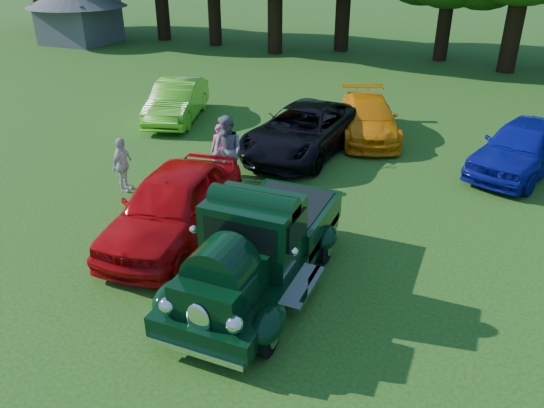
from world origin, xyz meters
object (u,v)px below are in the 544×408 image
at_px(spectator_grey, 227,151).
at_px(hero_pickup, 259,248).
at_px(red_convertible, 174,205).
at_px(spectator_pink, 221,151).
at_px(spectator_white, 122,165).
at_px(back_car_black, 303,130).
at_px(back_car_blue, 523,147).
at_px(back_car_lime, 177,101).
at_px(back_car_orange, 368,118).
at_px(gazebo, 77,5).

bearing_deg(spectator_grey, hero_pickup, -32.93).
distance_m(hero_pickup, red_convertible, 2.83).
bearing_deg(spectator_pink, hero_pickup, -65.11).
bearing_deg(spectator_white, back_car_black, -45.07).
bearing_deg(red_convertible, back_car_black, 75.79).
distance_m(back_car_black, back_car_blue, 6.58).
height_order(back_car_lime, spectator_white, spectator_white).
bearing_deg(back_car_orange, spectator_grey, -136.07).
xyz_separation_m(hero_pickup, gazebo, (-22.27, 20.74, 1.53)).
bearing_deg(spectator_pink, back_car_blue, 13.91).
distance_m(red_convertible, spectator_pink, 3.66).
bearing_deg(back_car_black, back_car_lime, 170.77).
relative_size(spectator_grey, spectator_white, 1.29).
distance_m(hero_pickup, gazebo, 30.47).
relative_size(spectator_pink, spectator_white, 1.01).
bearing_deg(back_car_orange, gazebo, 133.24).
distance_m(spectator_grey, gazebo, 25.54).
bearing_deg(back_car_black, spectator_grey, -104.44).
relative_size(hero_pickup, spectator_pink, 3.34).
xyz_separation_m(back_car_blue, spectator_white, (-10.05, -5.67, -0.03)).
height_order(red_convertible, spectator_grey, spectator_grey).
bearing_deg(spectator_pink, gazebo, 129.07).
bearing_deg(gazebo, spectator_grey, -40.42).
distance_m(red_convertible, spectator_white, 3.11).
height_order(back_car_lime, gazebo, gazebo).
xyz_separation_m(back_car_orange, gazebo, (-22.08, 11.03, 1.73)).
relative_size(back_car_black, back_car_blue, 1.18).
bearing_deg(hero_pickup, back_car_orange, 91.12).
xyz_separation_m(spectator_pink, spectator_grey, (0.46, -0.44, 0.21)).
height_order(back_car_blue, spectator_grey, spectator_grey).
xyz_separation_m(red_convertible, spectator_white, (-2.66, 1.61, -0.06)).
bearing_deg(gazebo, spectator_pink, -40.33).
bearing_deg(spectator_pink, back_car_black, 49.42).
relative_size(back_car_black, spectator_grey, 2.77).
bearing_deg(back_car_orange, spectator_pink, -141.89).
relative_size(red_convertible, back_car_orange, 1.04).
relative_size(hero_pickup, back_car_blue, 1.11).
bearing_deg(back_car_black, hero_pickup, -71.73).
distance_m(back_car_black, spectator_white, 5.89).
bearing_deg(spectator_pink, red_convertible, -89.74).
bearing_deg(spectator_white, back_car_orange, -43.98).
bearing_deg(back_car_blue, red_convertible, -114.62).
xyz_separation_m(back_car_lime, back_car_orange, (7.19, 0.92, -0.06)).
bearing_deg(red_convertible, back_car_orange, 68.02).
xyz_separation_m(red_convertible, back_car_orange, (2.43, 8.66, -0.15)).
bearing_deg(spectator_white, gazebo, 35.11).
distance_m(back_car_blue, spectator_grey, 8.67).
bearing_deg(back_car_orange, back_car_lime, 167.05).
distance_m(hero_pickup, back_car_lime, 11.48).
height_order(spectator_grey, gazebo, gazebo).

